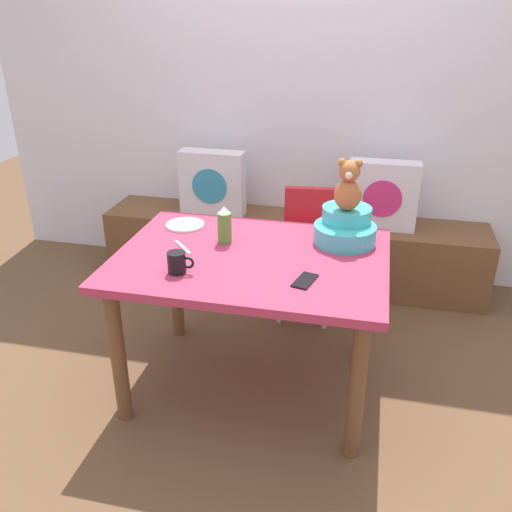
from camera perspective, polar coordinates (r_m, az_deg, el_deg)
name	(u,v)px	position (r m, az deg, el deg)	size (l,w,h in m)	color
ground_plane	(252,384)	(2.89, -0.45, -13.32)	(8.00, 8.00, 0.00)	brown
back_wall	(302,85)	(3.75, 4.92, 17.49)	(4.40, 0.10, 2.60)	silver
window_bench	(291,249)	(3.79, 3.73, 0.69)	(2.60, 0.44, 0.46)	brown
pillow_floral_left	(212,183)	(3.72, -4.61, 7.66)	(0.44, 0.15, 0.44)	silver
pillow_floral_right	(383,195)	(3.57, 13.20, 6.26)	(0.44, 0.15, 0.44)	silver
dining_table	(251,275)	(2.54, -0.50, -2.07)	(1.25, 0.92, 0.74)	#B73351
highchair	(308,237)	(3.25, 5.49, 1.96)	(0.35, 0.48, 0.79)	red
infant_seat_teal	(345,227)	(2.65, 9.40, 3.01)	(0.30, 0.33, 0.16)	#3DBBC2
teddy_bear	(348,186)	(2.58, 9.72, 7.24)	(0.13, 0.12, 0.25)	#AB6633
ketchup_bottle	(224,225)	(2.60, -3.35, 3.24)	(0.07, 0.07, 0.18)	#4C8C33
coffee_mug	(177,262)	(2.34, -8.30, -0.68)	(0.12, 0.08, 0.09)	black
dinner_plate_near	(185,225)	(2.85, -7.49, 3.27)	(0.20, 0.20, 0.01)	white
cell_phone	(305,281)	(2.27, 5.19, -2.60)	(0.07, 0.14, 0.01)	black
table_fork	(183,247)	(2.59, -7.73, 0.92)	(0.02, 0.17, 0.01)	silver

